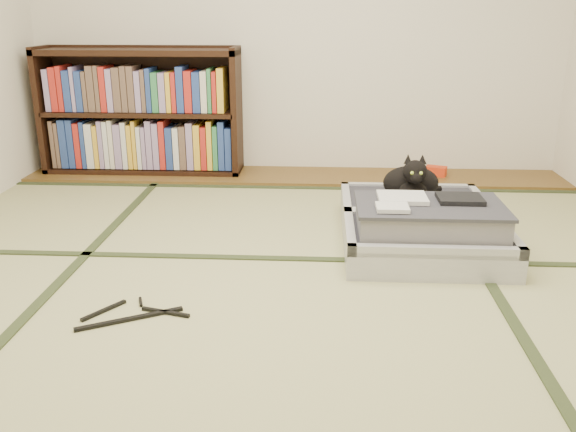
{
  "coord_description": "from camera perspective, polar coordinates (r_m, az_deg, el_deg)",
  "views": [
    {
      "loc": [
        0.21,
        -2.46,
        1.21
      ],
      "look_at": [
        0.05,
        0.35,
        0.25
      ],
      "focal_mm": 38.0,
      "sensor_mm": 36.0,
      "label": 1
    }
  ],
  "objects": [
    {
      "name": "floor",
      "position": [
        2.75,
        -1.47,
        -7.29
      ],
      "size": [
        4.5,
        4.5,
        0.0
      ],
      "primitive_type": "plane",
      "color": "tan",
      "rests_on": "ground"
    },
    {
      "name": "wood_strip",
      "position": [
        4.62,
        0.55,
        3.78
      ],
      "size": [
        4.0,
        0.5,
        0.02
      ],
      "primitive_type": "cube",
      "color": "brown",
      "rests_on": "ground"
    },
    {
      "name": "red_item",
      "position": [
        4.71,
        13.67,
        4.11
      ],
      "size": [
        0.17,
        0.14,
        0.07
      ],
      "primitive_type": "cube",
      "rotation": [
        0.0,
        0.0,
        -0.36
      ],
      "color": "red",
      "rests_on": "wood_strip"
    },
    {
      "name": "tatami_borders",
      "position": [
        3.19,
        -0.75,
        -3.33
      ],
      "size": [
        4.0,
        4.5,
        0.01
      ],
      "color": "#2D381E",
      "rests_on": "ground"
    },
    {
      "name": "bookcase",
      "position": [
        4.79,
        -13.56,
        9.21
      ],
      "size": [
        1.49,
        0.34,
        0.96
      ],
      "color": "black",
      "rests_on": "wood_strip"
    },
    {
      "name": "suitcase",
      "position": [
        3.34,
        12.33,
        -0.76
      ],
      "size": [
        0.82,
        1.1,
        0.32
      ],
      "color": "#B0B1B5",
      "rests_on": "floor"
    },
    {
      "name": "cat",
      "position": [
        3.56,
        11.51,
        3.12
      ],
      "size": [
        0.37,
        0.37,
        0.3
      ],
      "color": "black",
      "rests_on": "suitcase"
    },
    {
      "name": "cable_coil",
      "position": [
        3.64,
        14.18,
        1.68
      ],
      "size": [
        0.11,
        0.11,
        0.03
      ],
      "color": "white",
      "rests_on": "suitcase"
    },
    {
      "name": "hanger",
      "position": [
        2.63,
        -14.35,
        -8.94
      ],
      "size": [
        0.44,
        0.3,
        0.01
      ],
      "color": "black",
      "rests_on": "floor"
    }
  ]
}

